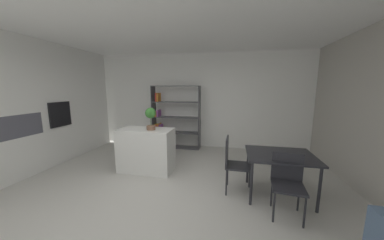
{
  "coord_description": "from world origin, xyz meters",
  "views": [
    {
      "loc": [
        1.23,
        -2.81,
        1.8
      ],
      "look_at": [
        0.39,
        1.16,
        1.14
      ],
      "focal_mm": 17.93,
      "sensor_mm": 36.0,
      "label": 1
    }
  ],
  "objects_px": {
    "kitchen_island": "(146,150)",
    "dining_chair_island_side": "(233,160)",
    "dining_table": "(280,159)",
    "built_in_oven": "(60,114)",
    "open_bookshelf": "(172,119)",
    "dining_chair_near": "(287,179)",
    "potted_plant_on_island": "(151,116)"
  },
  "relations": [
    {
      "from": "potted_plant_on_island",
      "to": "dining_table",
      "type": "distance_m",
      "value": 2.58
    },
    {
      "from": "built_in_oven",
      "to": "dining_chair_island_side",
      "type": "relative_size",
      "value": 0.6
    },
    {
      "from": "dining_table",
      "to": "dining_chair_near",
      "type": "distance_m",
      "value": 0.48
    },
    {
      "from": "built_in_oven",
      "to": "open_bookshelf",
      "type": "height_order",
      "value": "open_bookshelf"
    },
    {
      "from": "built_in_oven",
      "to": "open_bookshelf",
      "type": "bearing_deg",
      "value": 37.95
    },
    {
      "from": "kitchen_island",
      "to": "dining_chair_near",
      "type": "bearing_deg",
      "value": -19.86
    },
    {
      "from": "built_in_oven",
      "to": "kitchen_island",
      "type": "bearing_deg",
      "value": -0.75
    },
    {
      "from": "potted_plant_on_island",
      "to": "open_bookshelf",
      "type": "height_order",
      "value": "open_bookshelf"
    },
    {
      "from": "dining_chair_near",
      "to": "dining_chair_island_side",
      "type": "height_order",
      "value": "dining_chair_island_side"
    },
    {
      "from": "kitchen_island",
      "to": "dining_chair_island_side",
      "type": "relative_size",
      "value": 1.2
    },
    {
      "from": "built_in_oven",
      "to": "dining_chair_near",
      "type": "xyz_separation_m",
      "value": [
        4.83,
        -0.98,
        -0.68
      ]
    },
    {
      "from": "dining_chair_near",
      "to": "dining_table",
      "type": "bearing_deg",
      "value": 97.38
    },
    {
      "from": "potted_plant_on_island",
      "to": "dining_chair_island_side",
      "type": "bearing_deg",
      "value": -14.86
    },
    {
      "from": "dining_chair_island_side",
      "to": "built_in_oven",
      "type": "bearing_deg",
      "value": 84.24
    },
    {
      "from": "built_in_oven",
      "to": "dining_chair_island_side",
      "type": "height_order",
      "value": "built_in_oven"
    },
    {
      "from": "dining_chair_island_side",
      "to": "dining_table",
      "type": "bearing_deg",
      "value": -88.68
    },
    {
      "from": "built_in_oven",
      "to": "dining_table",
      "type": "bearing_deg",
      "value": -6.19
    },
    {
      "from": "built_in_oven",
      "to": "potted_plant_on_island",
      "type": "bearing_deg",
      "value": -1.57
    },
    {
      "from": "open_bookshelf",
      "to": "dining_chair_island_side",
      "type": "relative_size",
      "value": 1.95
    },
    {
      "from": "dining_table",
      "to": "dining_chair_island_side",
      "type": "bearing_deg",
      "value": 179.79
    },
    {
      "from": "dining_table",
      "to": "dining_chair_island_side",
      "type": "relative_size",
      "value": 1.1
    },
    {
      "from": "built_in_oven",
      "to": "potted_plant_on_island",
      "type": "distance_m",
      "value": 2.35
    },
    {
      "from": "potted_plant_on_island",
      "to": "open_bookshelf",
      "type": "distance_m",
      "value": 1.84
    },
    {
      "from": "dining_chair_near",
      "to": "dining_chair_island_side",
      "type": "xyz_separation_m",
      "value": [
        -0.77,
        0.46,
        0.05
      ]
    },
    {
      "from": "dining_chair_near",
      "to": "dining_chair_island_side",
      "type": "relative_size",
      "value": 0.9
    },
    {
      "from": "open_bookshelf",
      "to": "dining_table",
      "type": "bearing_deg",
      "value": -40.97
    },
    {
      "from": "potted_plant_on_island",
      "to": "dining_table",
      "type": "bearing_deg",
      "value": -10.5
    },
    {
      "from": "potted_plant_on_island",
      "to": "dining_chair_island_side",
      "type": "distance_m",
      "value": 1.9
    },
    {
      "from": "dining_table",
      "to": "kitchen_island",
      "type": "bearing_deg",
      "value": 169.31
    },
    {
      "from": "potted_plant_on_island",
      "to": "dining_chair_near",
      "type": "distance_m",
      "value": 2.74
    },
    {
      "from": "open_bookshelf",
      "to": "dining_chair_island_side",
      "type": "distance_m",
      "value": 2.93
    },
    {
      "from": "open_bookshelf",
      "to": "dining_chair_near",
      "type": "relative_size",
      "value": 2.15
    }
  ]
}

